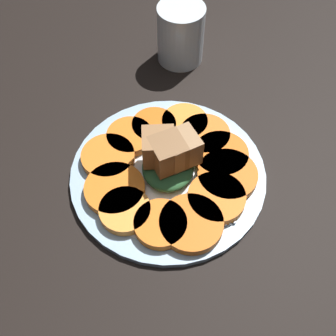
% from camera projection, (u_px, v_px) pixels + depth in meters
% --- Properties ---
extents(table_slab, '(1.20, 1.20, 0.02)m').
position_uv_depth(table_slab, '(168.00, 180.00, 0.64)').
color(table_slab, black).
rests_on(table_slab, ground).
extents(plate, '(0.29, 0.29, 0.01)m').
position_uv_depth(plate, '(168.00, 174.00, 0.63)').
color(plate, '#99B7D1').
rests_on(plate, table_slab).
extents(carrot_slice_0, '(0.09, 0.09, 0.01)m').
position_uv_depth(carrot_slice_0, '(115.00, 189.00, 0.60)').
color(carrot_slice_0, orange).
rests_on(carrot_slice_0, plate).
extents(carrot_slice_1, '(0.07, 0.07, 0.01)m').
position_uv_depth(carrot_slice_1, '(125.00, 211.00, 0.58)').
color(carrot_slice_1, orange).
rests_on(carrot_slice_1, plate).
extents(carrot_slice_2, '(0.07, 0.07, 0.01)m').
position_uv_depth(carrot_slice_2, '(160.00, 224.00, 0.57)').
color(carrot_slice_2, orange).
rests_on(carrot_slice_2, plate).
extents(carrot_slice_3, '(0.09, 0.09, 0.01)m').
position_uv_depth(carrot_slice_3, '(191.00, 223.00, 0.57)').
color(carrot_slice_3, orange).
rests_on(carrot_slice_3, plate).
extents(carrot_slice_4, '(0.08, 0.08, 0.01)m').
position_uv_depth(carrot_slice_4, '(216.00, 198.00, 0.59)').
color(carrot_slice_4, orange).
rests_on(carrot_slice_4, plate).
extents(carrot_slice_5, '(0.09, 0.09, 0.01)m').
position_uv_depth(carrot_slice_5, '(227.00, 175.00, 0.61)').
color(carrot_slice_5, orange).
rests_on(carrot_slice_5, plate).
extents(carrot_slice_6, '(0.08, 0.08, 0.01)m').
position_uv_depth(carrot_slice_6, '(221.00, 155.00, 0.63)').
color(carrot_slice_6, '#D56013').
rests_on(carrot_slice_6, plate).
extents(carrot_slice_7, '(0.08, 0.08, 0.01)m').
position_uv_depth(carrot_slice_7, '(205.00, 135.00, 0.66)').
color(carrot_slice_7, orange).
rests_on(carrot_slice_7, plate).
extents(carrot_slice_8, '(0.07, 0.07, 0.01)m').
position_uv_depth(carrot_slice_8, '(185.00, 123.00, 0.67)').
color(carrot_slice_8, orange).
rests_on(carrot_slice_8, plate).
extents(carrot_slice_9, '(0.07, 0.07, 0.01)m').
position_uv_depth(carrot_slice_9, '(154.00, 126.00, 0.67)').
color(carrot_slice_9, orange).
rests_on(carrot_slice_9, plate).
extents(carrot_slice_10, '(0.07, 0.07, 0.01)m').
position_uv_depth(carrot_slice_10, '(130.00, 136.00, 0.65)').
color(carrot_slice_10, orange).
rests_on(carrot_slice_10, plate).
extents(carrot_slice_11, '(0.08, 0.08, 0.01)m').
position_uv_depth(carrot_slice_11, '(108.00, 157.00, 0.63)').
color(carrot_slice_11, orange).
rests_on(carrot_slice_11, plate).
extents(center_pile, '(0.08, 0.09, 0.07)m').
position_uv_depth(center_pile, '(169.00, 156.00, 0.60)').
color(center_pile, '#2D6033').
rests_on(center_pile, plate).
extents(fork, '(0.18, 0.07, 0.00)m').
position_uv_depth(fork, '(208.00, 174.00, 0.62)').
color(fork, silver).
rests_on(fork, plate).
extents(water_glass, '(0.08, 0.08, 0.10)m').
position_uv_depth(water_glass, '(181.00, 34.00, 0.74)').
color(water_glass, silver).
rests_on(water_glass, table_slab).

